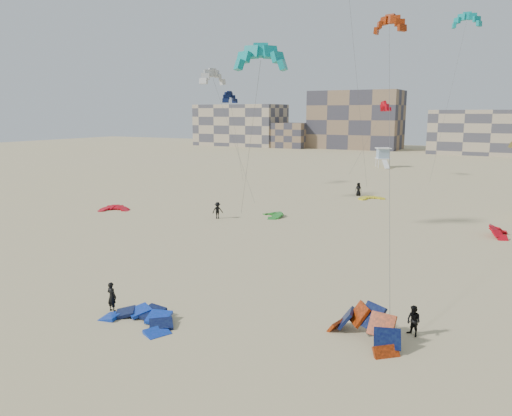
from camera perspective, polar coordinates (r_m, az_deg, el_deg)
The scene contains 22 objects.
ground at distance 30.96m, azimuth -11.92°, elevation -10.58°, with size 320.00×320.00×0.00m, color tan.
kite_ground_blue at distance 28.44m, azimuth -13.15°, elevation -12.61°, with size 4.18×4.31×0.95m, color #1A30C5, non-canonical shape.
kite_ground_orange at distance 26.29m, azimuth 12.15°, elevation -14.59°, with size 4.27×3.12×2.86m, color red, non-canonical shape.
kite_ground_red at distance 60.46m, azimuth -15.91°, elevation -0.26°, with size 3.30×3.43×0.87m, color red, non-canonical shape.
kite_ground_green at distance 54.74m, azimuth 1.88°, elevation -0.97°, with size 3.06×3.19×0.79m, color green, non-canonical shape.
kite_ground_red_far at distance 51.04m, azimuth 26.02°, elevation -2.95°, with size 2.97×2.72×1.60m, color red, non-canonical shape.
kite_ground_yellow at distance 67.59m, azimuth 13.02°, elevation 1.02°, with size 3.18×3.34×0.40m, color yellow, non-canonical shape.
kitesurfer_main at distance 30.02m, azimuth -16.16°, elevation -9.72°, with size 0.63×0.41×1.73m, color black.
kitesurfer_b at distance 27.12m, azimuth 17.57°, elevation -12.21°, with size 0.77×0.60×1.59m, color black.
kitesurfer_c at distance 53.63m, azimuth -4.41°, elevation -0.27°, with size 1.15×0.66×1.79m, color black.
kitesurfer_e at distance 69.69m, azimuth 11.63°, elevation 2.12°, with size 0.89×0.58×1.82m, color black.
kite_fly_teal_a at distance 45.37m, azimuth 0.55°, elevation 16.55°, with size 7.26×6.73×16.48m.
kite_fly_orange at distance 56.16m, azimuth 14.99°, elevation 19.46°, with size 10.51×32.31×20.05m.
kite_fly_grey at distance 63.32m, azimuth -4.95°, elevation 14.54°, with size 9.84×5.52×15.50m.
kite_fly_navy at distance 76.41m, azimuth -2.99°, elevation 12.40°, with size 3.48×3.24×13.32m.
kite_fly_teal_b at distance 86.59m, azimuth 22.94°, elevation 19.03°, with size 4.65×9.34×24.98m.
kite_fly_red at distance 90.28m, azimuth 14.56°, elevation 11.09°, with size 6.05×9.22×12.40m.
lifeguard_tower_far at distance 107.86m, azimuth 14.28°, elevation 5.60°, with size 3.88×6.06×4.04m.
condo_west_a at distance 175.96m, azimuth -1.80°, elevation 9.45°, with size 30.00×15.00×14.00m, color tan.
condo_west_b at distance 163.27m, azimuth 11.32°, elevation 9.84°, with size 28.00×14.00×18.00m, color #80664D.
condo_mid at distance 152.08m, azimuth 25.46°, elevation 7.83°, with size 32.00×16.00×12.00m, color tan.
condo_fill_left at distance 165.03m, azimuth 3.92°, elevation 8.29°, with size 12.00×10.00×8.00m, color #80664D.
Camera 1 is at (19.02, -21.73, 11.17)m, focal length 35.00 mm.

